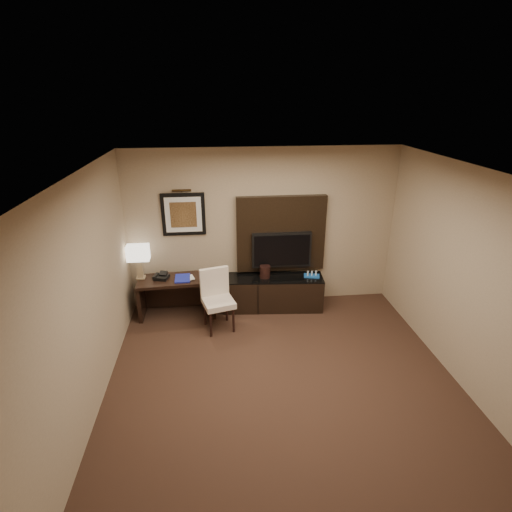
{
  "coord_description": "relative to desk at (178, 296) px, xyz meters",
  "views": [
    {
      "loc": [
        -0.79,
        -3.83,
        3.48
      ],
      "look_at": [
        -0.19,
        1.8,
        1.15
      ],
      "focal_mm": 28.0,
      "sensor_mm": 36.0,
      "label": 1
    }
  ],
  "objects": [
    {
      "name": "tv",
      "position": [
        1.77,
        0.19,
        0.69
      ],
      "size": [
        1.0,
        0.08,
        0.6
      ],
      "primitive_type": "cube",
      "color": "black",
      "rests_on": "tv_wall_panel"
    },
    {
      "name": "floor",
      "position": [
        1.47,
        -2.15,
        -0.34
      ],
      "size": [
        4.5,
        5.0,
        0.01
      ],
      "primitive_type": "cube",
      "color": "#341F17",
      "rests_on": "ground"
    },
    {
      "name": "artwork",
      "position": [
        0.17,
        0.33,
        1.32
      ],
      "size": [
        0.7,
        0.04,
        0.7
      ],
      "primitive_type": "cube",
      "color": "black",
      "rests_on": "wall_back"
    },
    {
      "name": "book",
      "position": [
        0.14,
        -0.04,
        0.44
      ],
      "size": [
        0.15,
        0.06,
        0.2
      ],
      "primitive_type": "imported",
      "rotation": [
        0.0,
        0.0,
        0.29
      ],
      "color": "tan",
      "rests_on": "desk"
    },
    {
      "name": "wall_back",
      "position": [
        1.47,
        0.35,
        1.02
      ],
      "size": [
        4.5,
        0.01,
        2.7
      ],
      "primitive_type": "cube",
      "color": "tan",
      "rests_on": "floor"
    },
    {
      "name": "picture_light",
      "position": [
        0.17,
        0.29,
        1.72
      ],
      "size": [
        0.04,
        0.04,
        0.3
      ],
      "primitive_type": "cylinder",
      "color": "#3B2913",
      "rests_on": "wall_back"
    },
    {
      "name": "blue_folder",
      "position": [
        0.11,
        -0.03,
        0.34
      ],
      "size": [
        0.25,
        0.33,
        0.02
      ],
      "primitive_type": "cube",
      "rotation": [
        0.0,
        0.0,
        0.03
      ],
      "color": "#18219C",
      "rests_on": "desk"
    },
    {
      "name": "ceiling",
      "position": [
        1.47,
        -2.15,
        2.37
      ],
      "size": [
        4.5,
        5.0,
        0.01
      ],
      "primitive_type": "cube",
      "color": "silver",
      "rests_on": "wall_back"
    },
    {
      "name": "desk_phone",
      "position": [
        -0.23,
        0.02,
        0.39
      ],
      "size": [
        0.26,
        0.24,
        0.11
      ],
      "primitive_type": null,
      "rotation": [
        0.0,
        0.0,
        -0.26
      ],
      "color": "black",
      "rests_on": "desk"
    },
    {
      "name": "desk",
      "position": [
        0.0,
        0.0,
        0.0
      ],
      "size": [
        1.27,
        0.6,
        0.67
      ],
      "primitive_type": "cube",
      "rotation": [
        0.0,
        0.0,
        0.05
      ],
      "color": "black",
      "rests_on": "floor"
    },
    {
      "name": "wall_left",
      "position": [
        -0.78,
        -2.15,
        1.02
      ],
      "size": [
        0.01,
        5.0,
        2.7
      ],
      "primitive_type": "cube",
      "color": "tan",
      "rests_on": "floor"
    },
    {
      "name": "credenza",
      "position": [
        1.61,
        0.05,
        -0.04
      ],
      "size": [
        1.72,
        0.6,
        0.58
      ],
      "primitive_type": "cube",
      "rotation": [
        0.0,
        0.0,
        -0.08
      ],
      "color": "black",
      "rests_on": "floor"
    },
    {
      "name": "ice_bucket",
      "position": [
        1.47,
        0.07,
        0.35
      ],
      "size": [
        0.22,
        0.22,
        0.2
      ],
      "primitive_type": "cylinder",
      "rotation": [
        0.0,
        0.0,
        -0.24
      ],
      "color": "black",
      "rests_on": "credenza"
    },
    {
      "name": "tv_wall_panel",
      "position": [
        1.77,
        0.29,
        0.94
      ],
      "size": [
        1.5,
        0.12,
        1.3
      ],
      "primitive_type": "cube",
      "color": "black",
      "rests_on": "wall_back"
    },
    {
      "name": "desk_chair",
      "position": [
        0.67,
        -0.51,
        0.14
      ],
      "size": [
        0.57,
        0.62,
        0.95
      ],
      "primitive_type": null,
      "rotation": [
        0.0,
        0.0,
        0.26
      ],
      "color": "beige",
      "rests_on": "floor"
    },
    {
      "name": "minibar_tray",
      "position": [
        2.27,
        0.02,
        0.29
      ],
      "size": [
        0.29,
        0.21,
        0.09
      ],
      "primitive_type": null,
      "rotation": [
        0.0,
        0.0,
        -0.23
      ],
      "color": "#1B5BB2",
      "rests_on": "credenza"
    },
    {
      "name": "table_lamp",
      "position": [
        -0.57,
        0.08,
        0.62
      ],
      "size": [
        0.4,
        0.3,
        0.57
      ],
      "primitive_type": null,
      "rotation": [
        0.0,
        0.0,
        0.32
      ],
      "color": "tan",
      "rests_on": "desk"
    },
    {
      "name": "wall_right",
      "position": [
        3.72,
        -2.15,
        1.02
      ],
      "size": [
        0.01,
        5.0,
        2.7
      ],
      "primitive_type": "cube",
      "color": "tan",
      "rests_on": "floor"
    }
  ]
}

